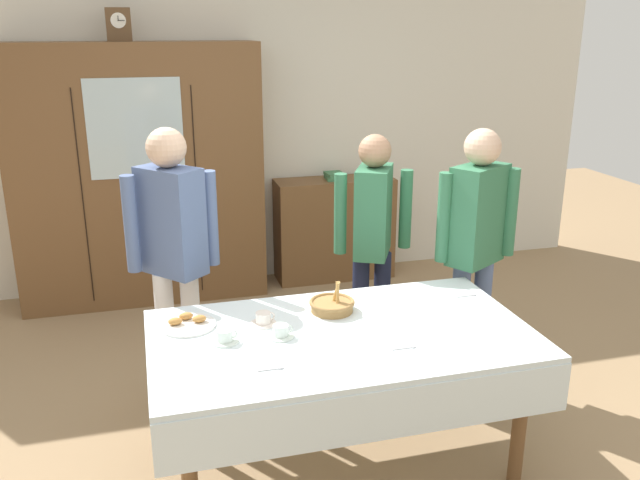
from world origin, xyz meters
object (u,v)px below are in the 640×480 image
Objects in this scene: dining_table at (344,352)px; person_beside_shelf at (173,241)px; wall_cabinet at (139,176)px; spoon_mid_right at (408,348)px; tea_cup_mid_left at (264,319)px; spoon_back_edge at (469,295)px; bookshelf_low at (334,229)px; book_stack at (335,176)px; spoon_far_left at (275,369)px; person_near_right_end at (476,234)px; pastry_plate at (187,323)px; mantel_clock at (119,24)px; bread_basket at (332,305)px; tea_cup_far_right at (281,332)px; person_by_cabinet at (373,229)px; tea_cup_center at (225,337)px.

person_beside_shelf is at bearing 129.62° from dining_table.
wall_cabinet is 3.04m from spoon_mid_right.
tea_cup_mid_left reaches higher than spoon_back_edge.
bookshelf_low is 4.74× the size of book_stack.
person_near_right_end is (1.42, 0.89, 0.23)m from spoon_far_left.
spoon_far_left is (0.33, -0.55, -0.01)m from pastry_plate.
spoon_far_left is (-1.12, -2.88, -0.18)m from book_stack.
bookshelf_low is at bearing 1.77° from wall_cabinet.
wall_cabinet reaches higher than spoon_back_edge.
person_beside_shelf is at bearing -130.27° from bookshelf_low.
person_beside_shelf reaches higher than dining_table.
pastry_plate is at bearing -84.13° from mantel_clock.
dining_table is 0.32m from bread_basket.
tea_cup_far_right is 0.98m from person_beside_shelf.
person_by_cabinet reaches higher than book_stack.
pastry_plate is (-1.46, -2.33, 0.31)m from bookshelf_low.
person_near_right_end is at bearing 23.74° from tea_cup_far_right.
spoon_mid_right is at bearing -132.51° from person_near_right_end.
book_stack is (0.74, 2.64, 0.28)m from dining_table.
person_near_right_end reaches higher than pastry_plate.
spoon_mid_right is at bearing -99.69° from book_stack.
tea_cup_far_right is 0.49m from pastry_plate.
mantel_clock is 0.15× the size of person_beside_shelf.
spoon_far_left is (-0.09, -0.30, -0.02)m from tea_cup_far_right.
spoon_back_edge is at bearing -0.43° from bread_basket.
tea_cup_mid_left is at bearing -75.63° from mantel_clock.
book_stack is at bearing 73.19° from bread_basket.
person_beside_shelf is (-0.74, 0.90, 0.35)m from dining_table.
person_near_right_end is (1.03, 0.65, 0.33)m from dining_table.
spoon_far_left is 0.08× the size of person_by_cabinet.
dining_table is 0.34m from spoon_mid_right.
bookshelf_low is (1.69, 0.05, -1.73)m from mantel_clock.
pastry_plate is (0.23, -2.28, -1.43)m from mantel_clock.
person_beside_shelf is at bearing 120.34° from tea_cup_mid_left.
tea_cup_far_right is 0.08× the size of person_beside_shelf.
dining_table is 6.65× the size of pastry_plate.
person_near_right_end is at bearing 19.63° from tea_cup_center.
person_beside_shelf is at bearing 131.88° from spoon_mid_right.
wall_cabinet is 17.32× the size of spoon_far_left.
person_beside_shelf reaches higher than person_by_cabinet.
bread_basket is 0.55m from spoon_mid_right.
tea_cup_far_right is (-1.03, -2.58, -0.16)m from book_stack.
bread_basket is at bearing 179.57° from spoon_back_edge.
tea_cup_center is at bearing -77.76° from person_beside_shelf.
pastry_plate is 1.54m from spoon_back_edge.
bookshelf_low is at bearing 98.48° from person_near_right_end.
person_by_cabinet is at bearing -46.10° from mantel_clock.
wall_cabinet is 15.86× the size of tea_cup_center.
tea_cup_center is at bearing -82.39° from wall_cabinet.
tea_cup_far_right reaches higher than spoon_far_left.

